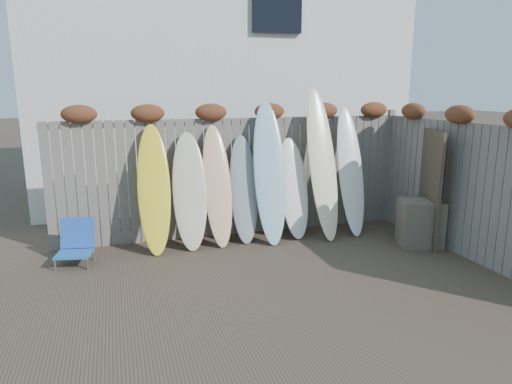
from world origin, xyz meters
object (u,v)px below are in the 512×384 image
object	(u,v)px
beach_chair	(76,243)
surfboard_0	(154,189)
lattice_panel	(427,186)
wooden_crate	(420,223)

from	to	relation	value
beach_chair	surfboard_0	xyz separation A→B (m)	(1.16, 0.21, 0.68)
lattice_panel	beach_chair	bearing A→B (deg)	-166.53
lattice_panel	surfboard_0	size ratio (longest dim) A/B	0.91
lattice_panel	surfboard_0	distance (m)	4.38
wooden_crate	beach_chair	bearing A→B (deg)	170.90
wooden_crate	lattice_panel	distance (m)	0.63
beach_chair	lattice_panel	world-z (taller)	lattice_panel
beach_chair	surfboard_0	world-z (taller)	surfboard_0
beach_chair	wooden_crate	bearing A→B (deg)	-9.10
beach_chair	wooden_crate	world-z (taller)	wooden_crate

